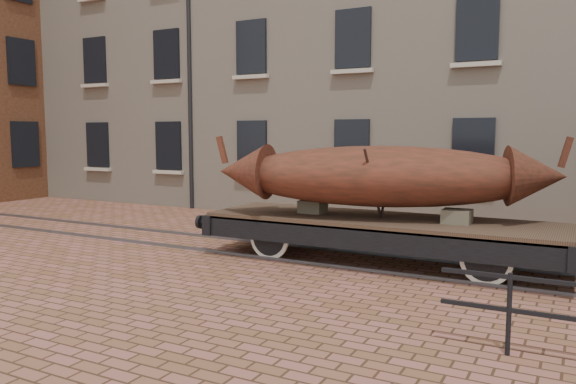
% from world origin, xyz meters
% --- Properties ---
extents(ground, '(90.00, 90.00, 0.00)m').
position_xyz_m(ground, '(0.00, 0.00, 0.00)').
color(ground, brown).
extents(rail_track, '(30.00, 1.52, 0.06)m').
position_xyz_m(rail_track, '(0.00, 0.00, 0.03)').
color(rail_track, '#59595E').
rests_on(rail_track, ground).
extents(flatcar_wagon, '(8.00, 2.17, 1.21)m').
position_xyz_m(flatcar_wagon, '(0.10, 0.00, 0.75)').
color(flatcar_wagon, '#4C3627').
rests_on(flatcar_wagon, ground).
extents(iron_boat, '(6.91, 3.38, 1.65)m').
position_xyz_m(iron_boat, '(0.11, -0.00, 1.79)').
color(iron_boat, maroon).
rests_on(iron_boat, flatcar_wagon).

